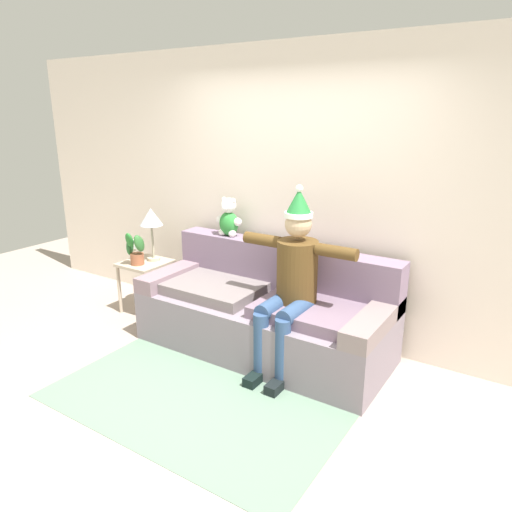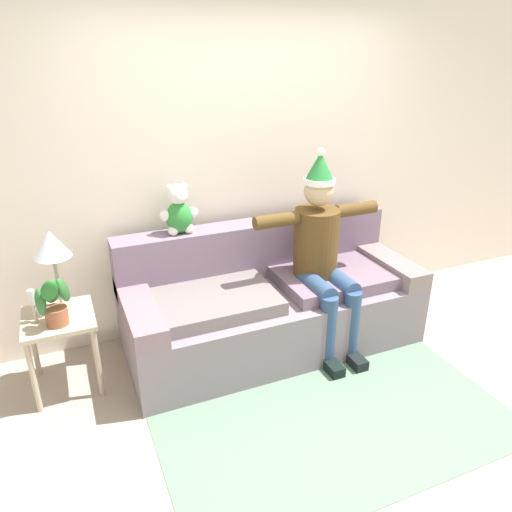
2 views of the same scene
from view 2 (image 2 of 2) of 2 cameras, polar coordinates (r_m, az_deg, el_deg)
The scene contains 10 objects.
ground_plane at distance 3.31m, azimuth 9.30°, elevation -18.52°, with size 10.00×10.00×0.00m, color #A69588.
back_wall at distance 3.94m, azimuth -1.50°, elevation 11.05°, with size 7.00×0.10×2.70m, color beige.
couch at distance 3.82m, azimuth 1.68°, elevation -5.39°, with size 2.27×0.94×0.92m.
person_seated at distance 3.64m, azimuth 7.85°, elevation 0.57°, with size 1.02×0.77×1.55m.
teddy_bear at distance 3.59m, azimuth -9.12°, elevation 5.26°, with size 0.29×0.17×0.38m.
side_table at distance 3.53m, azimuth -22.20°, elevation -7.99°, with size 0.46×0.48×0.56m.
table_lamp at distance 3.38m, azimuth -23.06°, elevation 0.85°, with size 0.24×0.24×0.57m.
potted_plant at distance 3.30m, azimuth -22.90°, elevation -5.00°, with size 0.24×0.25×0.38m.
candle_tall at distance 3.40m, azimuth -24.95°, elevation -4.93°, with size 0.04×0.04×0.23m.
area_rug at distance 3.27m, azimuth 9.95°, elevation -19.15°, with size 2.23×1.19×0.01m, color slate.
Camera 2 is at (-1.42, -2.03, 2.20)m, focal length 33.75 mm.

